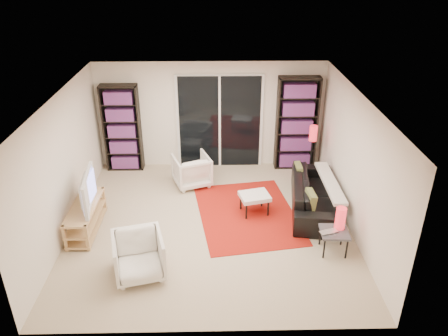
{
  "coord_description": "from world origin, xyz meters",
  "views": [
    {
      "loc": [
        0.1,
        -6.67,
        4.52
      ],
      "look_at": [
        0.25,
        0.3,
        1.0
      ],
      "focal_mm": 35.0,
      "sensor_mm": 36.0,
      "label": 1
    }
  ],
  "objects_px": {
    "armchair_back": "(192,170)",
    "bookshelf_left": "(122,128)",
    "side_table": "(334,234)",
    "tv_stand": "(86,217)",
    "ottoman": "(255,197)",
    "armchair_front": "(139,256)",
    "sofa": "(315,194)",
    "floor_lamp": "(313,139)",
    "bookshelf_right": "(297,124)"
  },
  "relations": [
    {
      "from": "armchair_back",
      "to": "bookshelf_left",
      "type": "bearing_deg",
      "value": -47.16
    },
    {
      "from": "side_table",
      "to": "tv_stand",
      "type": "bearing_deg",
      "value": 170.35
    },
    {
      "from": "armchair_back",
      "to": "ottoman",
      "type": "xyz_separation_m",
      "value": [
        1.23,
        -1.15,
        0.01
      ]
    },
    {
      "from": "armchair_front",
      "to": "side_table",
      "type": "relative_size",
      "value": 1.61
    },
    {
      "from": "tv_stand",
      "to": "side_table",
      "type": "height_order",
      "value": "tv_stand"
    },
    {
      "from": "bookshelf_left",
      "to": "armchair_front",
      "type": "relative_size",
      "value": 2.56
    },
    {
      "from": "sofa",
      "to": "armchair_front",
      "type": "bearing_deg",
      "value": 129.58
    },
    {
      "from": "armchair_front",
      "to": "floor_lamp",
      "type": "distance_m",
      "value": 4.52
    },
    {
      "from": "bookshelf_left",
      "to": "ottoman",
      "type": "distance_m",
      "value": 3.46
    },
    {
      "from": "bookshelf_left",
      "to": "armchair_front",
      "type": "height_order",
      "value": "bookshelf_left"
    },
    {
      "from": "bookshelf_left",
      "to": "armchair_front",
      "type": "bearing_deg",
      "value": -76.68
    },
    {
      "from": "bookshelf_left",
      "to": "armchair_front",
      "type": "distance_m",
      "value": 3.82
    },
    {
      "from": "floor_lamp",
      "to": "armchair_back",
      "type": "bearing_deg",
      "value": -174.66
    },
    {
      "from": "side_table",
      "to": "floor_lamp",
      "type": "bearing_deg",
      "value": 87.32
    },
    {
      "from": "tv_stand",
      "to": "armchair_back",
      "type": "xyz_separation_m",
      "value": [
        1.8,
        1.64,
        0.07
      ]
    },
    {
      "from": "bookshelf_left",
      "to": "sofa",
      "type": "bearing_deg",
      "value": -24.66
    },
    {
      "from": "armchair_front",
      "to": "floor_lamp",
      "type": "height_order",
      "value": "floor_lamp"
    },
    {
      "from": "bookshelf_right",
      "to": "ottoman",
      "type": "height_order",
      "value": "bookshelf_right"
    },
    {
      "from": "bookshelf_left",
      "to": "sofa",
      "type": "height_order",
      "value": "bookshelf_left"
    },
    {
      "from": "tv_stand",
      "to": "armchair_back",
      "type": "height_order",
      "value": "armchair_back"
    },
    {
      "from": "armchair_back",
      "to": "sofa",
      "type": "bearing_deg",
      "value": 137.7
    },
    {
      "from": "tv_stand",
      "to": "side_table",
      "type": "relative_size",
      "value": 2.8
    },
    {
      "from": "bookshelf_left",
      "to": "armchair_back",
      "type": "bearing_deg",
      "value": -27.57
    },
    {
      "from": "side_table",
      "to": "armchair_back",
      "type": "bearing_deg",
      "value": 135.92
    },
    {
      "from": "bookshelf_right",
      "to": "side_table",
      "type": "bearing_deg",
      "value": -87.63
    },
    {
      "from": "sofa",
      "to": "armchair_back",
      "type": "distance_m",
      "value": 2.6
    },
    {
      "from": "armchair_front",
      "to": "ottoman",
      "type": "relative_size",
      "value": 1.22
    },
    {
      "from": "bookshelf_right",
      "to": "side_table",
      "type": "height_order",
      "value": "bookshelf_right"
    },
    {
      "from": "armchair_back",
      "to": "armchair_front",
      "type": "height_order",
      "value": "armchair_front"
    },
    {
      "from": "armchair_back",
      "to": "armchair_front",
      "type": "bearing_deg",
      "value": 57.18
    },
    {
      "from": "side_table",
      "to": "bookshelf_right",
      "type": "bearing_deg",
      "value": 92.37
    },
    {
      "from": "ottoman",
      "to": "floor_lamp",
      "type": "relative_size",
      "value": 0.51
    },
    {
      "from": "bookshelf_left",
      "to": "floor_lamp",
      "type": "distance_m",
      "value": 4.14
    },
    {
      "from": "ottoman",
      "to": "side_table",
      "type": "relative_size",
      "value": 1.32
    },
    {
      "from": "armchair_back",
      "to": "ottoman",
      "type": "relative_size",
      "value": 1.17
    },
    {
      "from": "armchair_front",
      "to": "floor_lamp",
      "type": "relative_size",
      "value": 0.62
    },
    {
      "from": "side_table",
      "to": "ottoman",
      "type": "bearing_deg",
      "value": 134.92
    },
    {
      "from": "bookshelf_right",
      "to": "sofa",
      "type": "xyz_separation_m",
      "value": [
        0.09,
        -1.81,
        -0.74
      ]
    },
    {
      "from": "bookshelf_right",
      "to": "sofa",
      "type": "bearing_deg",
      "value": -87.08
    },
    {
      "from": "ottoman",
      "to": "bookshelf_right",
      "type": "bearing_deg",
      "value": 61.27
    },
    {
      "from": "bookshelf_left",
      "to": "sofa",
      "type": "distance_m",
      "value": 4.39
    },
    {
      "from": "armchair_front",
      "to": "ottoman",
      "type": "height_order",
      "value": "armchair_front"
    },
    {
      "from": "tv_stand",
      "to": "floor_lamp",
      "type": "distance_m",
      "value": 4.79
    },
    {
      "from": "tv_stand",
      "to": "sofa",
      "type": "height_order",
      "value": "sofa"
    },
    {
      "from": "sofa",
      "to": "ottoman",
      "type": "bearing_deg",
      "value": 105.65
    },
    {
      "from": "tv_stand",
      "to": "armchair_back",
      "type": "distance_m",
      "value": 2.44
    },
    {
      "from": "bookshelf_left",
      "to": "floor_lamp",
      "type": "bearing_deg",
      "value": -7.85
    },
    {
      "from": "armchair_front",
      "to": "side_table",
      "type": "bearing_deg",
      "value": -5.32
    },
    {
      "from": "armchair_front",
      "to": "armchair_back",
      "type": "bearing_deg",
      "value": 62.24
    },
    {
      "from": "bookshelf_right",
      "to": "floor_lamp",
      "type": "xyz_separation_m",
      "value": [
        0.25,
        -0.57,
        -0.14
      ]
    }
  ]
}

